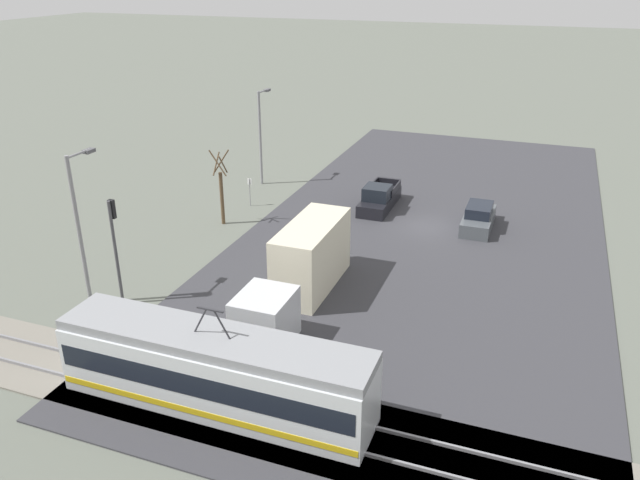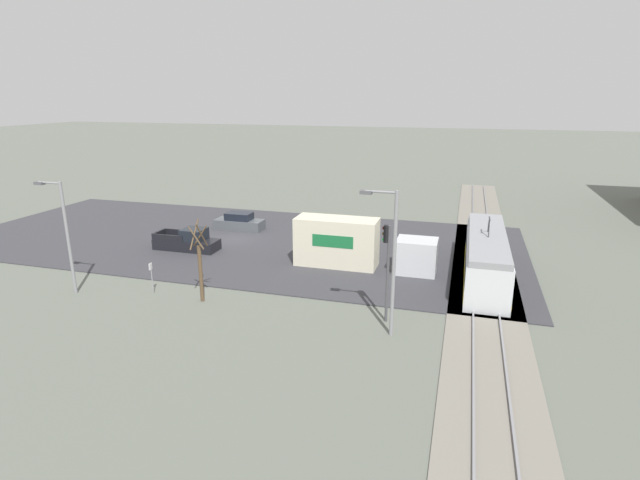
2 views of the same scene
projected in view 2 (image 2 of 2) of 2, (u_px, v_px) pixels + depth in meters
ground_plane at (235, 239)px, 44.28m from camera, size 320.00×320.00×0.00m
road_surface at (235, 239)px, 44.27m from camera, size 21.85×49.21×0.08m
rail_bed at (483, 260)px, 38.58m from camera, size 68.59×4.40×0.22m
light_rail_tram at (486, 257)px, 34.27m from camera, size 12.57×2.69×4.30m
box_truck at (355, 245)px, 36.63m from camera, size 2.38×10.35×3.58m
pickup_truck at (188, 241)px, 40.96m from camera, size 1.91×5.34×1.81m
sedan_car_0 at (239, 222)px, 47.16m from camera, size 1.83×4.60×1.60m
traffic_light_pole at (387, 261)px, 27.33m from camera, size 0.28×0.47×5.61m
street_tree at (200, 266)px, 30.43m from camera, size 1.21×1.00×5.13m
street_lamp_near_crossing at (64, 229)px, 31.19m from camera, size 0.36×1.95×7.30m
street_lamp_mid_block at (390, 254)px, 25.49m from camera, size 0.36×1.95×7.85m
no_parking_sign at (152, 275)px, 31.92m from camera, size 0.32×0.08×2.06m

